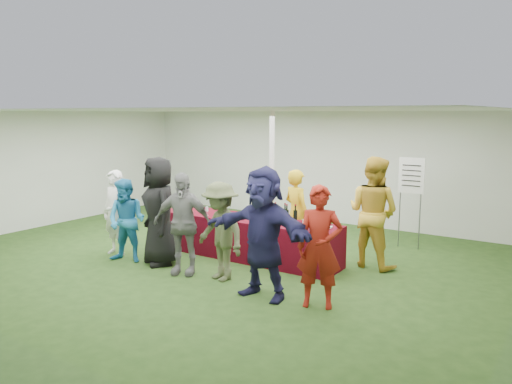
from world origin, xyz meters
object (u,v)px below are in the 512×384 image
Objects in this scene: dump_bucket at (317,226)px; staff_back at (373,212)px; customer_2 at (159,211)px; customer_4 at (220,231)px; customer_0 at (115,213)px; staff_pourer at (296,213)px; customer_6 at (320,247)px; customer_1 at (127,221)px; wine_list_sign at (411,182)px; serving_table at (247,238)px; customer_5 at (263,233)px; customer_3 at (182,224)px.

staff_back is at bearing 59.48° from dump_bucket.
staff_back is 3.72m from customer_2.
customer_2 reaches higher than customer_4.
dump_bucket is 0.16× the size of customer_0.
staff_pourer is 2.44m from customer_6.
customer_1 is at bearing -159.82° from dump_bucket.
customer_1 is at bearing -136.67° from wine_list_sign.
customer_2 is at bearing 41.22° from staff_back.
serving_table is at bearing 126.00° from customer_6.
serving_table is at bearing 171.84° from dump_bucket.
customer_2 is 1.43m from customer_4.
dump_bucket is 0.13× the size of customer_2.
serving_table is 2.24× the size of customer_0.
staff_back is at bearing -149.39° from staff_pourer.
customer_1 is (-3.77, -2.16, -0.21)m from staff_back.
customer_2 is at bearing -133.94° from wine_list_sign.
customer_1 is (-1.65, -1.39, 0.38)m from serving_table.
wine_list_sign is 3.99m from customer_5.
customer_0 is 4.36m from customer_6.
staff_pourer is at bearing 136.08° from dump_bucket.
serving_table is at bearing 29.97° from staff_back.
staff_back is 1.28× the size of customer_1.
customer_5 reaches higher than customer_2.
staff_pourer reaches higher than serving_table.
staff_pourer is 2.17m from customer_5.
customer_4 is 0.83× the size of customer_5.
dump_bucket is 0.15× the size of customer_3.
customer_5 reaches higher than wine_list_sign.
customer_3 is 1.07× the size of customer_4.
customer_1 is 0.79× the size of customer_2.
wine_list_sign is at bearing 77.41° from customer_4.
customer_2 is at bearing -132.69° from serving_table.
serving_table is 1.89× the size of customer_2.
customer_4 is 0.93× the size of customer_6.
wine_list_sign is 5.45m from customer_1.
customer_4 reaches higher than dump_bucket.
wine_list_sign is at bearing 45.45° from serving_table.
staff_pourer is at bearing 23.22° from customer_1.
staff_back reaches higher than customer_6.
wine_list_sign is 1.13× the size of customer_4.
customer_2 is (1.11, 0.03, 0.15)m from customer_0.
staff_pourer is at bearing 109.69° from customer_5.
customer_5 is at bearing 81.07° from staff_back.
customer_3 is (1.82, -0.16, 0.05)m from customer_0.
staff_back is 1.20× the size of customer_0.
staff_back is (-0.18, -1.56, -0.35)m from wine_list_sign.
customer_2 is 2.42m from customer_5.
customer_3 is at bearing -105.04° from serving_table.
serving_table is 1.48m from customer_3.
customer_3 is (-2.48, -2.12, -0.11)m from staff_back.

